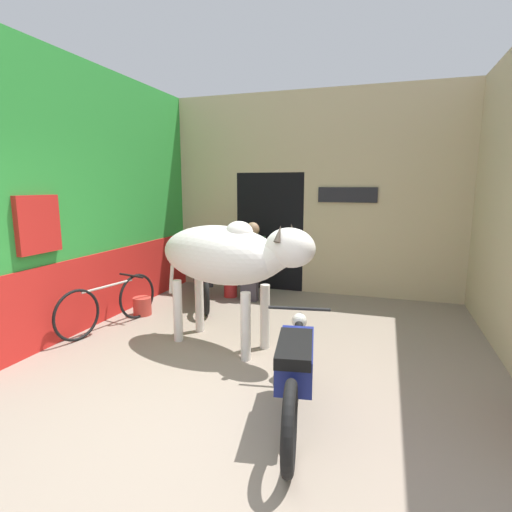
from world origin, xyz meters
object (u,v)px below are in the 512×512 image
Objects in this scene: motorcycle_far at (202,276)px; shopkeeper_seated at (252,259)px; bucket at (142,306)px; plastic_stool at (231,284)px; motorcycle_near at (296,364)px; bicycle at (110,304)px; cow at (227,256)px.

shopkeeper_seated is (0.72, 0.37, 0.26)m from motorcycle_far.
plastic_stool is at bearing 56.13° from bucket.
motorcycle_near reaches higher than bicycle.
cow is at bearing -69.30° from plastic_stool.
cow is at bearing -55.88° from motorcycle_far.
shopkeeper_seated is at bearing -0.26° from plastic_stool.
motorcycle_near is 2.99m from bicycle.
motorcycle_far reaches higher than plastic_stool.
bucket is (-1.62, 0.69, -0.94)m from cow.
motorcycle_near is 3.41m from shopkeeper_seated.
plastic_stool reaches higher than bucket.
motorcycle_far is 7.09× the size of bucket.
motorcycle_near is 7.73× the size of bucket.
shopkeeper_seated is (-1.41, 3.10, 0.26)m from motorcycle_near.
shopkeeper_seated reaches higher than motorcycle_near.
motorcycle_far is at bearing -132.29° from plastic_stool.
motorcycle_near is at bearing -34.04° from bucket.
plastic_stool is (-0.75, 1.99, -0.85)m from cow.
motorcycle_far is 0.54m from plastic_stool.
bicycle is at bearing 156.54° from motorcycle_near.
plastic_stool is at bearing 110.70° from cow.
bicycle is at bearing 177.39° from cow.
cow reaches higher than bicycle.
cow reaches higher than shopkeeper_seated.
shopkeeper_seated is 1.88m from bucket.
cow is 1.66m from motorcycle_near.
shopkeeper_seated reaches higher than bucket.
shopkeeper_seated reaches higher than plastic_stool.
cow is at bearing -79.48° from shopkeeper_seated.
plastic_stool is at bearing 179.74° from shopkeeper_seated.
motorcycle_far is (-1.09, 1.61, -0.66)m from cow.
motorcycle_near is 1.58× the size of shopkeeper_seated.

